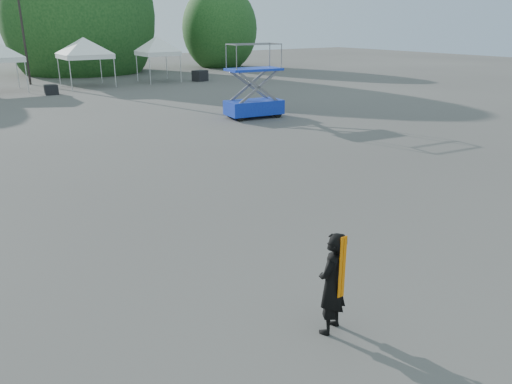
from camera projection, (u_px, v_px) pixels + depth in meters
ground at (217, 258)px, 9.70m from camera, size 120.00×120.00×0.00m
light_pole_east at (19, 4)px, 34.46m from camera, size 0.60×0.25×9.80m
tree_mid_e at (79, 15)px, 43.35m from camera, size 5.12×5.12×7.79m
tree_far_e at (220, 29)px, 49.15m from camera, size 3.84×3.84×5.84m
tent_f at (83, 41)px, 34.06m from camera, size 4.51×4.51×3.88m
tent_g at (157, 40)px, 36.95m from camera, size 3.75×3.75×3.88m
man at (332, 283)px, 7.18m from camera, size 0.67×0.57×1.57m
scissor_lift at (254, 81)px, 23.26m from camera, size 2.76×1.61×3.39m
crate_mid at (51, 90)px, 31.12m from camera, size 0.85×0.69×0.61m
crate_east at (200, 76)px, 38.20m from camera, size 1.22×1.07×0.80m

